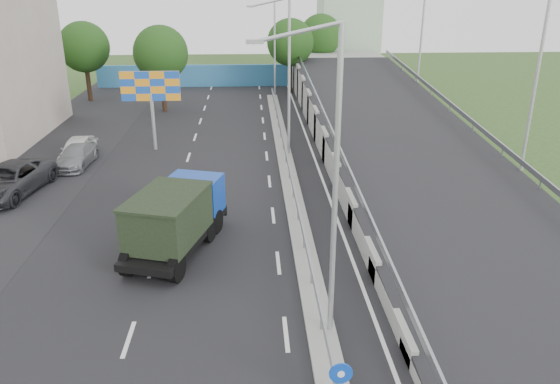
{
  "coord_description": "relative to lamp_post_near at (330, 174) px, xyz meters",
  "views": [
    {
      "loc": [
        -2.27,
        -9.48,
        11.33
      ],
      "look_at": [
        -0.97,
        13.72,
        2.2
      ],
      "focal_mm": 35.0,
      "sensor_mm": 36.0,
      "label": 1
    }
  ],
  "objects": [
    {
      "name": "tree_median_far",
      "position": [
        1.89,
        42.0,
        -0.63
      ],
      "size": [
        4.8,
        4.8,
        7.6
      ],
      "color": "black",
      "rests_on": "ground"
    },
    {
      "name": "parked_car_c",
      "position": [
        -15.84,
        13.77,
        -4.95
      ],
      "size": [
        3.86,
        6.57,
        1.71
      ],
      "primitive_type": "imported",
      "rotation": [
        0.0,
        0.0,
        -0.17
      ],
      "color": "#2D2D31",
      "rests_on": "ground"
    },
    {
      "name": "median",
      "position": [
        -0.11,
        18.0,
        -5.71
      ],
      "size": [
        1.0,
        44.0,
        0.2
      ],
      "primitive_type": "cube",
      "color": "gray",
      "rests_on": "ground"
    },
    {
      "name": "lamp_post_far",
      "position": [
        0.0,
        40.0,
        0.0
      ],
      "size": [
        2.74,
        0.18,
        10.08
      ],
      "color": "#B2B5B7",
      "rests_on": "median"
    },
    {
      "name": "tree_ramp_far",
      "position": [
        5.89,
        49.0,
        -0.63
      ],
      "size": [
        4.8,
        4.8,
        7.6
      ],
      "color": "black",
      "rests_on": "ground"
    },
    {
      "name": "parked_car_e",
      "position": [
        -13.86,
        19.85,
        -5.04
      ],
      "size": [
        1.95,
        4.55,
        1.53
      ],
      "primitive_type": "imported",
      "rotation": [
        0.0,
        0.0,
        0.03
      ],
      "color": "silver",
      "rests_on": "ground"
    },
    {
      "name": "dump_truck",
      "position": [
        -5.69,
        6.58,
        -4.18
      ],
      "size": [
        4.22,
        7.08,
        2.94
      ],
      "rotation": [
        0.0,
        0.0,
        -0.29
      ],
      "color": "black",
      "rests_on": "ground"
    },
    {
      "name": "parked_car_d",
      "position": [
        -13.61,
        18.68,
        -5.15
      ],
      "size": [
        2.12,
        4.65,
        1.32
      ],
      "primitive_type": "imported",
      "rotation": [
        0.0,
        0.0,
        -0.06
      ],
      "color": "gray",
      "rests_on": "ground"
    },
    {
      "name": "billboard",
      "position": [
        -9.11,
        22.0,
        -1.62
      ],
      "size": [
        4.0,
        0.24,
        5.5
      ],
      "color": "#B2B5B7",
      "rests_on": "ground"
    },
    {
      "name": "parking_strip",
      "position": [
        -16.11,
        14.0,
        -5.81
      ],
      "size": [
        8.0,
        90.0,
        0.05
      ],
      "primitive_type": "cube",
      "color": "black",
      "rests_on": "ground"
    },
    {
      "name": "church",
      "position": [
        9.89,
        54.0,
        -0.5
      ],
      "size": [
        7.0,
        7.0,
        13.8
      ],
      "color": "#B2CCAD",
      "rests_on": "ground"
    },
    {
      "name": "overpass_ramp",
      "position": [
        7.39,
        18.0,
        -4.06
      ],
      "size": [
        10.0,
        50.0,
        3.5
      ],
      "color": "gray",
      "rests_on": "ground"
    },
    {
      "name": "tree_left_far",
      "position": [
        -18.11,
        39.0,
        -0.63
      ],
      "size": [
        4.8,
        4.8,
        7.6
      ],
      "color": "black",
      "rests_on": "ground"
    },
    {
      "name": "blue_wall",
      "position": [
        -4.11,
        46.0,
        -4.61
      ],
      "size": [
        30.0,
        0.5,
        2.4
      ],
      "primitive_type": "cube",
      "color": "teal",
      "rests_on": "ground"
    },
    {
      "name": "tree_left_mid",
      "position": [
        -10.11,
        34.0,
        -0.63
      ],
      "size": [
        4.8,
        4.8,
        7.6
      ],
      "color": "black",
      "rests_on": "ground"
    },
    {
      "name": "road_surface",
      "position": [
        -3.11,
        14.0,
        -5.81
      ],
      "size": [
        26.0,
        90.0,
        0.04
      ],
      "primitive_type": "cube",
      "color": "black",
      "rests_on": "ground"
    },
    {
      "name": "median_guardrail",
      "position": [
        -0.11,
        18.0,
        -5.06
      ],
      "size": [
        0.09,
        44.0,
        0.71
      ],
      "color": "gray",
      "rests_on": "median"
    },
    {
      "name": "lamp_post_near",
      "position": [
        0.0,
        0.0,
        0.0
      ],
      "size": [
        2.74,
        0.18,
        10.08
      ],
      "color": "#B2B5B7",
      "rests_on": "median"
    },
    {
      "name": "lamp_post_mid",
      "position": [
        0.0,
        20.0,
        0.0
      ],
      "size": [
        2.74,
        0.18,
        10.08
      ],
      "color": "#B2B5B7",
      "rests_on": "median"
    }
  ]
}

